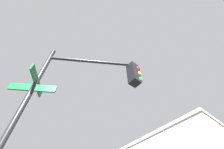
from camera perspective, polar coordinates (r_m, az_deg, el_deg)
traffic_signal_near at (r=3.78m, az=-11.51°, el=-6.35°), size 1.99×2.87×5.71m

